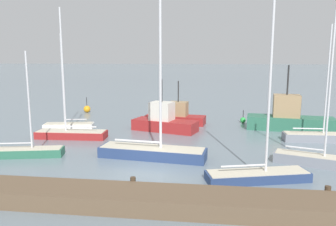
{
  "coord_description": "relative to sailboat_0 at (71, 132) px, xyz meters",
  "views": [
    {
      "loc": [
        3.19,
        -16.15,
        5.9
      ],
      "look_at": [
        0.0,
        8.97,
        1.64
      ],
      "focal_mm": 35.24,
      "sensor_mm": 36.0,
      "label": 1
    }
  ],
  "objects": [
    {
      "name": "sailboat_5",
      "position": [
        17.82,
        1.25,
        -0.01
      ],
      "size": [
        4.75,
        1.33,
        8.14
      ],
      "rotation": [
        0.0,
        0.0,
        0.03
      ],
      "color": "gray",
      "rests_on": "ground_plane"
    },
    {
      "name": "channel_buoy_0",
      "position": [
        -3.14,
        11.38,
        -0.06
      ],
      "size": [
        0.73,
        0.73,
        1.65
      ],
      "color": "orange",
      "rests_on": "ground_plane"
    },
    {
      "name": "sailboat_6",
      "position": [
        12.52,
        -7.11,
        0.01
      ],
      "size": [
        5.16,
        2.52,
        9.6
      ],
      "rotation": [
        0.0,
        0.0,
        0.26
      ],
      "color": "navy",
      "rests_on": "ground_plane"
    },
    {
      "name": "fishing_boat_2",
      "position": [
        6.47,
        3.35,
        0.36
      ],
      "size": [
        5.57,
        3.33,
        4.19
      ],
      "rotation": [
        0.0,
        0.0,
        2.84
      ],
      "color": "maroon",
      "rests_on": "ground_plane"
    },
    {
      "name": "sailboat_4",
      "position": [
        6.83,
        -4.1,
        0.12
      ],
      "size": [
        6.51,
        2.33,
        11.69
      ],
      "rotation": [
        0.0,
        0.0,
        -0.12
      ],
      "color": "navy",
      "rests_on": "ground_plane"
    },
    {
      "name": "sailboat_3",
      "position": [
        -1.59,
        3.13,
        -0.08
      ],
      "size": [
        4.2,
        1.93,
        7.85
      ],
      "rotation": [
        0.0,
        0.0,
        3.33
      ],
      "color": "white",
      "rests_on": "ground_plane"
    },
    {
      "name": "sailboat_0",
      "position": [
        0.0,
        0.0,
        0.0
      ],
      "size": [
        5.22,
        1.59,
        9.38
      ],
      "rotation": [
        0.0,
        0.0,
        3.18
      ],
      "color": "maroon",
      "rests_on": "ground_plane"
    },
    {
      "name": "sailboat_2",
      "position": [
        16.07,
        -4.4,
        0.0
      ],
      "size": [
        4.6,
        2.5,
        8.56
      ],
      "rotation": [
        0.0,
        0.0,
        -0.34
      ],
      "color": "gray",
      "rests_on": "ground_plane"
    },
    {
      "name": "dock_pier",
      "position": [
        6.93,
        -10.64,
        -0.09
      ],
      "size": [
        19.89,
        2.15,
        0.84
      ],
      "color": "brown",
      "rests_on": "ground_plane"
    },
    {
      "name": "fishing_boat_1",
      "position": [
        16.66,
        5.03,
        0.52
      ],
      "size": [
        7.08,
        2.95,
        5.31
      ],
      "rotation": [
        0.0,
        0.0,
        3.01
      ],
      "color": "#2D6B51",
      "rests_on": "ground_plane"
    },
    {
      "name": "fishing_boat_0",
      "position": [
        7.16,
        6.43,
        0.22
      ],
      "size": [
        5.54,
        2.44,
        3.86
      ],
      "rotation": [
        0.0,
        0.0,
        -0.14
      ],
      "color": "maroon",
      "rests_on": "ground_plane"
    },
    {
      "name": "ground_plane",
      "position": [
        6.93,
        -6.59,
        -0.44
      ],
      "size": [
        600.0,
        600.0,
        0.0
      ],
      "primitive_type": "plane",
      "color": "slate"
    },
    {
      "name": "sailboat_1",
      "position": [
        -0.78,
        -4.76,
        -0.09
      ],
      "size": [
        4.44,
        1.95,
        6.29
      ],
      "rotation": [
        0.0,
        0.0,
        0.21
      ],
      "color": "#2D6B51",
      "rests_on": "ground_plane"
    },
    {
      "name": "channel_buoy_1",
      "position": [
        13.21,
        7.52,
        -0.17
      ],
      "size": [
        0.51,
        0.51,
        1.16
      ],
      "color": "green",
      "rests_on": "ground_plane"
    }
  ]
}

